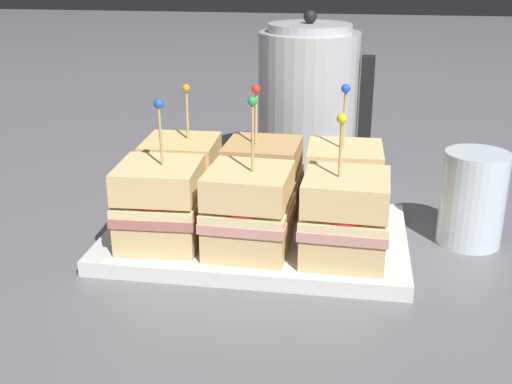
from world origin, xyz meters
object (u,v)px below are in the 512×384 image
at_px(sandwich_back_right, 344,184).
at_px(drinking_glass, 473,199).
at_px(sandwich_front_center, 250,211).
at_px(sandwich_back_left, 182,176).
at_px(sandwich_front_left, 160,204).
at_px(sandwich_front_right, 345,217).
at_px(serving_platter, 256,237).
at_px(sandwich_back_center, 264,179).
at_px(kettle_steel, 308,103).

distance_m(sandwich_back_right, drinking_glass, 0.16).
height_order(sandwich_front_center, sandwich_back_left, sandwich_front_center).
xyz_separation_m(sandwich_front_left, sandwich_front_right, (0.21, -0.01, 0.00)).
xyz_separation_m(serving_platter, drinking_glass, (0.26, 0.05, 0.05)).
relative_size(sandwich_front_center, sandwich_front_right, 1.08).
bearing_deg(serving_platter, sandwich_front_left, -154.31).
distance_m(sandwich_front_right, sandwich_back_right, 0.11).
distance_m(sandwich_back_left, drinking_glass, 0.36).
xyz_separation_m(sandwich_back_center, sandwich_back_right, (0.10, -0.00, 0.00)).
height_order(serving_platter, sandwich_back_left, sandwich_back_left).
bearing_deg(sandwich_front_right, sandwich_back_center, 134.28).
distance_m(sandwich_back_right, kettle_steel, 0.23).
relative_size(sandwich_front_left, kettle_steel, 0.67).
bearing_deg(sandwich_back_center, sandwich_front_left, -135.44).
bearing_deg(sandwich_front_center, sandwich_back_left, 136.05).
relative_size(serving_platter, drinking_glass, 3.12).
height_order(serving_platter, drinking_glass, drinking_glass).
xyz_separation_m(serving_platter, sandwich_back_left, (-0.10, 0.05, 0.06)).
bearing_deg(sandwich_front_center, sandwich_back_center, 90.44).
relative_size(sandwich_front_left, sandwich_back_left, 1.04).
bearing_deg(sandwich_front_center, kettle_steel, 83.50).
bearing_deg(sandwich_back_right, sandwich_back_center, 179.10).
bearing_deg(sandwich_back_right, sandwich_front_center, -133.78).
bearing_deg(sandwich_back_right, sandwich_front_right, -87.48).
distance_m(sandwich_front_left, sandwich_front_right, 0.21).
relative_size(sandwich_front_left, sandwich_back_right, 0.98).
relative_size(serving_platter, sandwich_front_center, 2.03).
distance_m(sandwich_front_center, drinking_glass, 0.27).
bearing_deg(sandwich_front_left, sandwich_back_center, 44.56).
relative_size(sandwich_front_center, sandwich_back_left, 1.08).
height_order(sandwich_front_right, sandwich_back_center, sandwich_back_center).
bearing_deg(sandwich_back_right, serving_platter, -153.19).
bearing_deg(sandwich_front_left, sandwich_front_right, -1.49).
relative_size(sandwich_front_center, sandwich_back_center, 1.05).
bearing_deg(sandwich_back_center, sandwich_front_right, -45.72).
relative_size(sandwich_back_left, drinking_glass, 1.43).
bearing_deg(serving_platter, sandwich_front_center, -87.79).
relative_size(sandwich_front_right, sandwich_back_right, 0.95).
bearing_deg(sandwich_back_left, sandwich_back_center, 1.69).
distance_m(sandwich_front_right, sandwich_back_center, 0.15).
relative_size(sandwich_front_center, kettle_steel, 0.70).
height_order(serving_platter, kettle_steel, kettle_steel).
distance_m(kettle_steel, drinking_glass, 0.32).
bearing_deg(drinking_glass, kettle_steel, 134.09).
xyz_separation_m(sandwich_back_left, sandwich_back_right, (0.21, 0.00, 0.00)).
xyz_separation_m(sandwich_front_center, drinking_glass, (0.26, 0.10, -0.01)).
distance_m(sandwich_front_left, sandwich_back_left, 0.10).
height_order(sandwich_front_left, sandwich_back_right, sandwich_back_right).
bearing_deg(drinking_glass, sandwich_front_center, -158.72).
height_order(serving_platter, sandwich_front_right, sandwich_front_right).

